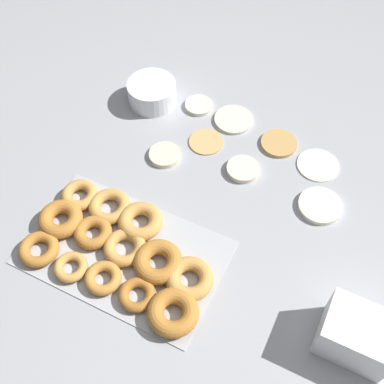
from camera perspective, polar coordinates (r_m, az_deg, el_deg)
ground_plane at (r=1.28m, az=4.91°, el=0.44°), size 3.00×3.00×0.00m
pancake_0 at (r=1.44m, az=4.95°, el=8.53°), size 0.11×0.11×0.01m
pancake_1 at (r=1.34m, az=-3.26°, el=4.42°), size 0.09×0.09×0.01m
pancake_2 at (r=1.37m, az=14.73°, el=3.15°), size 0.12×0.12×0.01m
pancake_3 at (r=1.28m, az=14.92°, el=-1.59°), size 0.11×0.11×0.01m
pancake_4 at (r=1.31m, az=5.94°, el=2.74°), size 0.09×0.09×0.02m
pancake_5 at (r=1.38m, az=1.67°, el=6.03°), size 0.10×0.10×0.01m
pancake_6 at (r=1.39m, az=10.25°, el=5.69°), size 0.10×0.10×0.01m
pancake_7 at (r=1.47m, az=0.80°, el=10.22°), size 0.08×0.08×0.01m
donut_tray at (r=1.17m, az=-8.33°, el=-6.81°), size 0.48×0.30×0.04m
batter_bowl at (r=1.48m, az=-4.77°, el=11.66°), size 0.15×0.15×0.07m
container_stack at (r=1.09m, az=18.96°, el=-15.74°), size 0.15×0.11×0.11m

